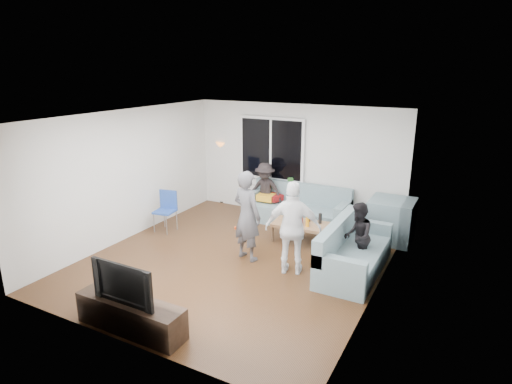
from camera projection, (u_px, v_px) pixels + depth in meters
The scene contains 32 objects.
floor at pixel (236, 261), 7.79m from camera, with size 5.00×5.50×0.04m, color #56351C.
ceiling at pixel (234, 115), 7.04m from camera, with size 5.00×5.50×0.04m, color white.
wall_back at pixel (297, 161), 9.76m from camera, with size 5.00×0.04×2.60m, color silver.
wall_front at pixel (116, 250), 5.07m from camera, with size 5.00×0.04×2.60m, color silver.
wall_left at pixel (127, 175), 8.55m from camera, with size 0.04×5.50×2.60m, color silver.
wall_right at pixel (382, 214), 6.28m from camera, with size 0.04×5.50×2.60m, color silver.
window_frame at pixel (272, 149), 9.89m from camera, with size 1.62×0.06×1.47m, color white.
window_glass at pixel (271, 149), 9.86m from camera, with size 1.50×0.02×1.35m, color black.
window_mullion at pixel (271, 149), 9.85m from camera, with size 0.05×0.03×1.35m, color white.
radiator at pixel (270, 200), 10.21m from camera, with size 1.30×0.12×0.62m, color silver.
potted_plant at pixel (290, 184), 9.82m from camera, with size 0.19×0.15×0.35m, color #306528.
vase at pixel (262, 184), 10.17m from camera, with size 0.15×0.15×0.16m, color silver.
sofa_back_section at pixel (297, 205), 9.48m from camera, with size 2.30×0.85×0.85m, color gray, non-canonical shape.
sofa_right_section at pixel (355, 248), 7.25m from camera, with size 0.85×2.00×0.85m, color gray, non-canonical shape.
sofa_corner at pixel (391, 220), 8.56m from camera, with size 0.85×0.85×0.85m, color gray.
cushion_yellow at pixel (266, 197), 9.78m from camera, with size 0.38×0.32×0.14m, color gold.
cushion_red at pixel (274, 197), 9.78m from camera, with size 0.36×0.30×0.13m, color maroon.
coffee_table at pixel (301, 232), 8.53m from camera, with size 1.10×0.60×0.40m, color #9D714C.
pitcher at pixel (299, 220), 8.42m from camera, with size 0.17×0.17×0.17m, color maroon.
side_chair at pixel (165, 212), 9.03m from camera, with size 0.40×0.40×0.86m, color #2549A3, non-canonical shape.
floor_lamp at pixel (223, 173), 10.89m from camera, with size 0.32×0.32×1.56m, color orange, non-canonical shape.
player_left at pixel (247, 216), 7.62m from camera, with size 0.60×0.40×1.65m, color #49494E.
player_right at pixel (293, 228), 7.10m from camera, with size 0.94×0.39×1.61m, color white.
spectator_right at pixel (358, 237), 7.30m from camera, with size 0.58×0.45×1.19m, color black.
spectator_back at pixel (265, 191), 9.81m from camera, with size 0.84×0.48×1.29m, color black.
tv_console at pixel (131, 315), 5.67m from camera, with size 1.60×0.40×0.44m, color #35231A.
television at pixel (128, 281), 5.53m from camera, with size 0.98×0.13×0.57m, color black.
bottle_a at pixel (292, 214), 8.69m from camera, with size 0.07×0.07×0.21m, color #CE6F0C.
bottle_b at pixel (293, 219), 8.38m from camera, with size 0.08×0.08×0.21m, color #1B9821.
bottle_c at pixel (309, 217), 8.54m from camera, with size 0.07×0.07×0.20m, color black.
bottle_e at pixel (320, 218), 8.44m from camera, with size 0.07×0.07×0.21m, color black.
bottle_d at pixel (307, 221), 8.27m from camera, with size 0.07×0.07×0.23m, color #FFA316.
Camera 1 is at (3.66, -6.11, 3.40)m, focal length 29.96 mm.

